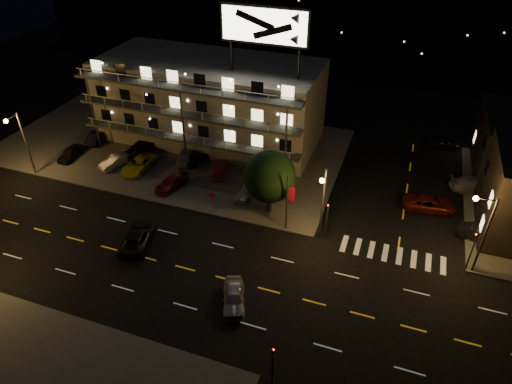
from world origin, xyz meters
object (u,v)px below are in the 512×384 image
(road_car_west, at_px, (138,237))
(lot_car_2, at_px, (139,164))
(lot_car_4, at_px, (247,192))
(lot_car_7, at_px, (187,155))
(road_car_east, at_px, (234,297))
(side_car_0, at_px, (482,235))
(tree, at_px, (269,178))

(road_car_west, bearing_deg, lot_car_2, -73.34)
(road_car_west, bearing_deg, lot_car_4, -138.48)
(lot_car_4, bearing_deg, lot_car_7, 157.86)
(lot_car_2, bearing_deg, road_car_east, -37.82)
(lot_car_2, height_order, side_car_0, lot_car_2)
(tree, xyz_separation_m, road_car_west, (-10.29, -8.97, -3.53))
(tree, relative_size, road_car_west, 1.27)
(lot_car_2, bearing_deg, lot_car_4, -1.58)
(tree, distance_m, road_car_east, 13.41)
(road_car_east, height_order, road_car_west, road_car_west)
(tree, bearing_deg, lot_car_7, 153.01)
(tree, xyz_separation_m, lot_car_2, (-17.25, 2.56, -3.42))
(lot_car_7, relative_size, road_car_west, 0.88)
(lot_car_7, xyz_separation_m, side_car_0, (33.75, -4.05, -0.12))
(side_car_0, distance_m, road_car_east, 24.97)
(lot_car_7, bearing_deg, road_car_east, 109.14)
(lot_car_7, bearing_deg, lot_car_4, 136.54)
(lot_car_4, bearing_deg, tree, -23.45)
(lot_car_2, distance_m, road_car_west, 13.46)
(side_car_0, xyz_separation_m, road_car_west, (-31.17, -11.47, 0.03))
(lot_car_2, distance_m, side_car_0, 38.12)
(tree, relative_size, lot_car_2, 1.35)
(side_car_0, relative_size, road_car_east, 1.01)
(tree, relative_size, lot_car_4, 1.83)
(lot_car_4, xyz_separation_m, road_car_west, (-7.18, -10.63, -0.04))
(side_car_0, relative_size, road_car_west, 0.81)
(tree, xyz_separation_m, lot_car_7, (-12.87, 6.56, -3.44))
(tree, height_order, road_car_west, tree)
(lot_car_4, height_order, road_car_west, road_car_west)
(road_car_east, bearing_deg, lot_car_4, 84.70)
(road_car_east, bearing_deg, lot_car_7, 104.06)
(tree, bearing_deg, side_car_0, 6.84)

